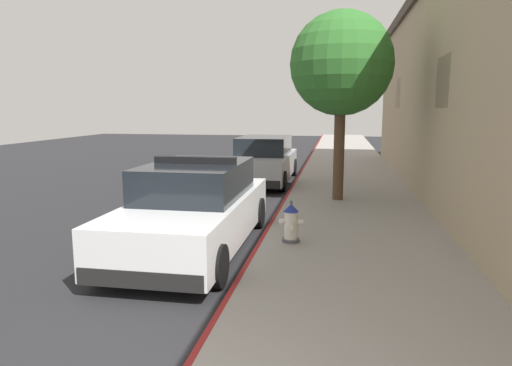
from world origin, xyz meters
The scene contains 7 objects.
ground_plane centered at (-4.27, 10.00, -0.10)m, with size 34.52×60.00×0.20m, color #232326.
sidewalk_pavement centered at (1.73, 10.00, 0.07)m, with size 3.47×60.00×0.14m, color gray.
curb_painted_edge centered at (-0.04, 10.00, 0.07)m, with size 0.08×60.00×0.14m, color maroon.
police_cruiser centered at (-1.20, 5.64, 0.74)m, with size 1.94×4.84×1.68m.
parked_car_silver_ahead centered at (-1.19, 13.36, 0.74)m, with size 1.94×4.84×1.56m.
fire_hydrant centered at (0.51, 5.90, 0.49)m, with size 0.44×0.40×0.76m.
street_tree centered at (1.34, 10.03, 3.63)m, with size 2.64×2.64×4.83m.
Camera 1 is at (1.30, -2.14, 2.55)m, focal length 32.19 mm.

